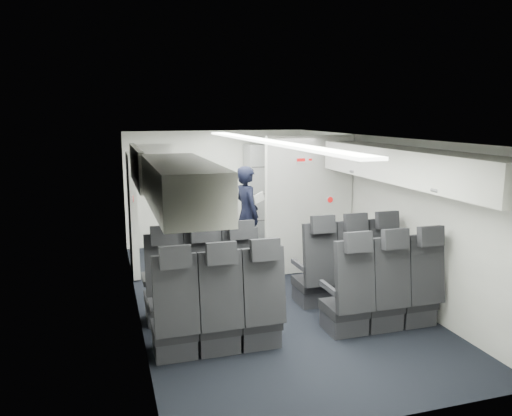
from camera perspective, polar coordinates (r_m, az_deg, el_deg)
cabin_shell at (r=6.66m, az=1.01°, el=-0.83°), size 3.41×6.01×2.16m
seat_row_front at (r=6.37m, az=2.48°, el=-8.13°), size 3.33×0.56×1.24m
seat_row_mid at (r=5.58m, az=5.62°, el=-10.96°), size 3.33×0.56×1.24m
overhead_bin_left_rear at (r=4.30m, az=-8.54°, el=2.58°), size 0.53×1.80×0.40m
overhead_bin_left_front_open at (r=6.03m, az=-11.40°, el=3.64°), size 0.64×1.70×0.72m
overhead_bin_right_rear at (r=5.46m, az=22.00°, el=3.64°), size 0.53×1.80×0.40m
overhead_bin_right_front at (r=6.90m, az=12.87°, el=5.47°), size 0.53×1.70×0.40m
bulkhead_partition at (r=7.75m, az=6.08°, el=0.38°), size 1.40×0.15×2.13m
galley_unit at (r=9.53m, az=1.39°, el=1.62°), size 0.85×0.52×1.90m
boarding_door at (r=7.91m, az=-13.92°, el=-0.55°), size 0.12×1.27×1.86m
flight_attendant at (r=8.30m, az=-1.03°, el=-0.74°), size 0.49×0.65×1.62m
carry_on_bag at (r=6.24m, az=-10.87°, el=4.72°), size 0.40×0.31×0.22m
papers at (r=8.26m, az=0.33°, el=1.17°), size 0.20×0.11×0.15m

